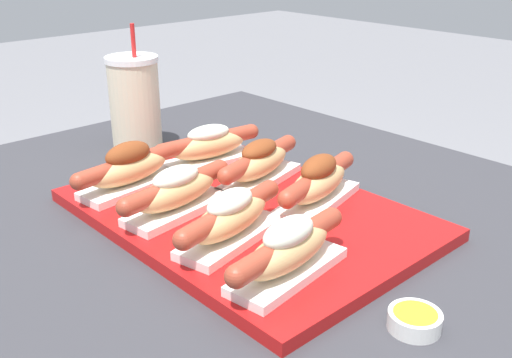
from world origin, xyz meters
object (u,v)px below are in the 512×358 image
object	(u,v)px
hot_dog_0	(129,168)
hot_dog_4	(209,145)
hot_dog_6	(318,182)
sauce_bowl	(415,320)
hot_dog_3	(288,250)
drink_cup	(135,103)
hot_dog_1	(177,191)
hot_dog_2	(230,218)
serving_tray	(246,214)
hot_dog_5	(259,163)

from	to	relation	value
hot_dog_0	hot_dog_4	size ratio (longest dim) A/B	1.00
hot_dog_6	sauce_bowl	xyz separation A→B (m)	(0.25, -0.13, -0.04)
hot_dog_3	drink_cup	distance (m)	0.56
hot_dog_1	hot_dog_2	xyz separation A→B (m)	(0.11, 0.00, 0.00)
serving_tray	hot_dog_3	world-z (taller)	hot_dog_3
hot_dog_1	sauce_bowl	xyz separation A→B (m)	(0.37, 0.04, -0.04)
sauce_bowl	serving_tray	bearing A→B (deg)	172.49
serving_tray	hot_dog_6	size ratio (longest dim) A/B	2.54
hot_dog_2	hot_dog_1	bearing A→B (deg)	-179.30
serving_tray	hot_dog_5	xyz separation A→B (m)	(-0.06, 0.08, 0.04)
hot_dog_2	hot_dog_4	size ratio (longest dim) A/B	0.98
hot_dog_4	hot_dog_6	size ratio (longest dim) A/B	1.02
hot_dog_0	serving_tray	bearing A→B (deg)	26.33
hot_dog_0	drink_cup	bearing A→B (deg)	145.36
hot_dog_0	sauce_bowl	xyz separation A→B (m)	(0.49, 0.04, -0.04)
hot_dog_2	sauce_bowl	xyz separation A→B (m)	(0.25, 0.04, -0.04)
serving_tray	drink_cup	size ratio (longest dim) A/B	2.14
hot_dog_0	sauce_bowl	bearing A→B (deg)	5.18
hot_dog_1	serving_tray	bearing A→B (deg)	56.64
serving_tray	drink_cup	bearing A→B (deg)	171.89
hot_dog_1	hot_dog_2	size ratio (longest dim) A/B	1.01
serving_tray	hot_dog_3	distance (m)	0.19
hot_dog_3	sauce_bowl	world-z (taller)	hot_dog_3
hot_dog_0	hot_dog_1	xyz separation A→B (m)	(0.12, 0.00, -0.00)
hot_dog_1	hot_dog_3	distance (m)	0.22
hot_dog_2	serving_tray	bearing A→B (deg)	127.14
hot_dog_2	hot_dog_6	xyz separation A→B (m)	(-0.00, 0.17, 0.00)
hot_dog_6	hot_dog_1	bearing A→B (deg)	-123.91
hot_dog_2	hot_dog_3	distance (m)	0.11
hot_dog_0	hot_dog_2	distance (m)	0.23
sauce_bowl	hot_dog_3	bearing A→B (deg)	-162.89
hot_dog_0	hot_dog_4	distance (m)	0.16
hot_dog_2	hot_dog_5	world-z (taller)	same
hot_dog_3	drink_cup	size ratio (longest dim) A/B	0.86
hot_dog_5	sauce_bowl	world-z (taller)	hot_dog_5
hot_dog_1	hot_dog_6	world-z (taller)	hot_dog_6
drink_cup	hot_dog_1	bearing A→B (deg)	-22.90
hot_dog_2	hot_dog_4	world-z (taller)	hot_dog_2
hot_dog_0	hot_dog_2	size ratio (longest dim) A/B	1.01
serving_tray	hot_dog_1	bearing A→B (deg)	-123.36
hot_dog_1	hot_dog_4	world-z (taller)	same
serving_tray	hot_dog_5	size ratio (longest dim) A/B	2.54
hot_dog_1	hot_dog_5	bearing A→B (deg)	91.18
serving_tray	sauce_bowl	size ratio (longest dim) A/B	8.92
hot_dog_2	hot_dog_5	bearing A→B (deg)	126.44
hot_dog_0	hot_dog_1	world-z (taller)	hot_dog_0
serving_tray	hot_dog_4	size ratio (longest dim) A/B	2.49
hot_dog_4	sauce_bowl	distance (m)	0.50
serving_tray	hot_dog_0	world-z (taller)	hot_dog_0
drink_cup	hot_dog_4	bearing A→B (deg)	5.62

